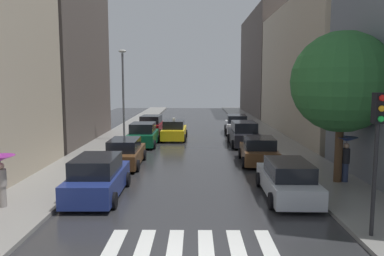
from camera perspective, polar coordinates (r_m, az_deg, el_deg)
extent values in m
cube|color=#2C2C2F|center=(33.14, 0.24, -1.31)|extent=(28.00, 72.00, 0.04)
cube|color=gray|center=(33.78, -10.85, -1.12)|extent=(3.00, 72.00, 0.15)
cube|color=gray|center=(33.73, 11.35, -1.14)|extent=(3.00, 72.00, 0.15)
cube|color=silver|center=(11.87, -11.64, -16.78)|extent=(0.45, 2.20, 0.01)
cube|color=silver|center=(11.72, -7.14, -17.00)|extent=(0.45, 2.20, 0.01)
cube|color=silver|center=(11.64, -2.54, -17.13)|extent=(0.45, 2.20, 0.01)
cube|color=silver|center=(11.63, 2.10, -17.15)|extent=(0.45, 2.20, 0.01)
cube|color=silver|center=(11.69, 6.72, -17.06)|extent=(0.45, 2.20, 0.01)
cube|color=silver|center=(11.82, 11.25, -16.88)|extent=(0.45, 2.20, 0.01)
cube|color=#564C47|center=(32.25, -20.37, 14.22)|extent=(6.00, 12.64, 18.13)
cube|color=#B2A38C|center=(36.06, 18.21, 8.26)|extent=(6.00, 21.46, 11.57)
cube|color=#564C47|center=(57.08, 11.60, 9.29)|extent=(6.00, 20.69, 14.40)
cube|color=navy|center=(16.37, -13.90, -7.93)|extent=(1.94, 4.73, 0.86)
cube|color=black|center=(15.97, -14.18, -5.44)|extent=(1.68, 2.61, 0.70)
cylinder|color=black|center=(18.13, -15.63, -7.46)|extent=(0.23, 0.64, 0.64)
cylinder|color=black|center=(17.73, -9.71, -7.63)|extent=(0.23, 0.64, 0.64)
cylinder|color=black|center=(15.27, -18.74, -10.30)|extent=(0.23, 0.64, 0.64)
cylinder|color=black|center=(14.80, -11.71, -10.63)|extent=(0.23, 0.64, 0.64)
cube|color=brown|center=(21.99, -10.00, -4.15)|extent=(1.82, 4.56, 0.76)
cube|color=black|center=(21.64, -10.14, -2.47)|extent=(1.58, 2.52, 0.62)
cylinder|color=black|center=(23.64, -11.49, -3.99)|extent=(0.23, 0.64, 0.64)
cylinder|color=black|center=(23.36, -7.22, -4.04)|extent=(0.23, 0.64, 0.64)
cylinder|color=black|center=(20.77, -13.11, -5.55)|extent=(0.23, 0.64, 0.64)
cylinder|color=black|center=(20.45, -8.25, -5.64)|extent=(0.23, 0.64, 0.64)
cube|color=#0C4C2D|center=(28.50, -7.32, -1.46)|extent=(1.94, 4.23, 0.86)
cube|color=black|center=(28.19, -7.40, 0.05)|extent=(1.70, 2.33, 0.70)
cylinder|color=black|center=(30.05, -8.73, -1.60)|extent=(0.23, 0.64, 0.64)
cylinder|color=black|center=(29.79, -5.11, -1.62)|extent=(0.23, 0.64, 0.64)
cylinder|color=black|center=(27.34, -9.70, -2.47)|extent=(0.23, 0.64, 0.64)
cylinder|color=black|center=(27.06, -5.73, -2.50)|extent=(0.23, 0.64, 0.64)
cube|color=maroon|center=(34.62, -6.08, 0.04)|extent=(2.13, 4.49, 0.86)
cube|color=black|center=(34.32, -6.16, 1.29)|extent=(1.80, 2.50, 0.70)
cylinder|color=black|center=(36.24, -7.20, -0.12)|extent=(0.25, 0.65, 0.64)
cylinder|color=black|center=(35.94, -4.20, -0.14)|extent=(0.25, 0.65, 0.64)
cylinder|color=black|center=(33.41, -8.10, -0.73)|extent=(0.25, 0.65, 0.64)
cylinder|color=black|center=(33.08, -4.85, -0.76)|extent=(0.25, 0.65, 0.64)
cube|color=#B2B7BF|center=(16.37, 14.09, -8.13)|extent=(1.89, 4.79, 0.75)
cube|color=black|center=(15.98, 14.36, -5.98)|extent=(1.64, 2.65, 0.62)
cylinder|color=black|center=(17.75, 10.05, -7.61)|extent=(0.23, 0.64, 0.64)
cylinder|color=black|center=(18.12, 15.80, -7.48)|extent=(0.23, 0.64, 0.64)
cylinder|color=black|center=(14.77, 11.93, -10.67)|extent=(0.23, 0.64, 0.64)
cylinder|color=black|center=(15.21, 18.80, -10.38)|extent=(0.23, 0.64, 0.64)
cube|color=brown|center=(22.63, 9.97, -3.84)|extent=(2.11, 4.22, 0.76)
cube|color=black|center=(22.31, 10.07, -2.20)|extent=(1.79, 2.35, 0.62)
cylinder|color=black|center=(23.92, 7.29, -3.78)|extent=(0.25, 0.65, 0.64)
cylinder|color=black|center=(24.13, 11.85, -3.77)|extent=(0.25, 0.65, 0.64)
cylinder|color=black|center=(21.25, 7.82, -5.15)|extent=(0.25, 0.65, 0.64)
cylinder|color=black|center=(21.49, 12.94, -5.12)|extent=(0.25, 0.65, 0.64)
cube|color=black|center=(28.70, 7.74, -1.36)|extent=(1.94, 4.76, 0.90)
cube|color=black|center=(28.36, 7.83, 0.21)|extent=(1.69, 2.62, 0.74)
cylinder|color=black|center=(30.17, 5.55, -1.52)|extent=(0.23, 0.64, 0.64)
cylinder|color=black|center=(30.42, 9.08, -1.50)|extent=(0.23, 0.64, 0.64)
cylinder|color=black|center=(27.10, 6.21, -2.49)|extent=(0.23, 0.64, 0.64)
cylinder|color=black|center=(27.37, 10.13, -2.47)|extent=(0.23, 0.64, 0.64)
cube|color=silver|center=(35.28, 6.70, 0.16)|extent=(2.10, 4.54, 0.85)
cube|color=black|center=(34.98, 6.75, 1.38)|extent=(1.78, 2.53, 0.70)
cylinder|color=black|center=(36.73, 5.07, 0.01)|extent=(0.25, 0.65, 0.64)
cylinder|color=black|center=(36.85, 8.03, -0.01)|extent=(0.25, 0.65, 0.64)
cylinder|color=black|center=(33.81, 5.24, -0.60)|extent=(0.25, 0.65, 0.64)
cylinder|color=black|center=(33.94, 8.46, -0.62)|extent=(0.25, 0.65, 0.64)
cube|color=yellow|center=(31.34, -2.71, -0.70)|extent=(1.93, 4.38, 0.80)
cube|color=black|center=(31.04, -2.75, 0.57)|extent=(1.67, 2.42, 0.65)
cube|color=#F2EDCC|center=(30.99, -2.75, 1.33)|extent=(0.21, 0.36, 0.18)
cylinder|color=black|center=(32.87, -4.13, -0.80)|extent=(0.23, 0.64, 0.64)
cylinder|color=black|center=(32.74, -0.91, -0.82)|extent=(0.23, 0.64, 0.64)
cylinder|color=black|center=(30.04, -4.67, -1.54)|extent=(0.23, 0.64, 0.64)
cylinder|color=black|center=(29.90, -1.14, -1.56)|extent=(0.23, 0.64, 0.64)
cylinder|color=navy|center=(19.05, 22.02, -6.20)|extent=(0.28, 0.28, 0.87)
cylinder|color=black|center=(18.89, 22.13, -3.91)|extent=(0.36, 0.36, 0.69)
sphere|color=tan|center=(18.81, 22.20, -2.48)|extent=(0.27, 0.27, 0.27)
cone|color=navy|center=(18.77, 22.24, -1.58)|extent=(1.00, 1.00, 0.20)
cylinder|color=#333338|center=(18.83, 22.18, -2.75)|extent=(0.02, 0.02, 0.78)
cylinder|color=gray|center=(15.87, -26.61, -9.18)|extent=(0.28, 0.28, 0.79)
cylinder|color=gray|center=(15.70, -26.75, -6.69)|extent=(0.36, 0.36, 0.63)
sphere|color=tan|center=(15.61, -26.83, -5.13)|extent=(0.25, 0.25, 0.25)
cone|color=#8C1E8C|center=(15.55, -26.89, -4.10)|extent=(1.04, 1.04, 0.20)
cylinder|color=#333338|center=(15.62, -26.82, -5.40)|extent=(0.02, 0.02, 0.72)
cylinder|color=#513823|center=(18.75, 21.16, -3.57)|extent=(0.36, 0.36, 2.66)
sphere|color=#2D6932|center=(18.46, 21.61, 6.46)|extent=(4.56, 4.56, 4.56)
cylinder|color=black|center=(12.56, 25.73, -7.12)|extent=(0.12, 0.12, 3.40)
cube|color=black|center=(12.24, 26.26, 2.70)|extent=(0.30, 0.30, 0.90)
sphere|color=red|center=(12.07, 26.70, 4.05)|extent=(0.18, 0.18, 0.18)
sphere|color=#F2A519|center=(12.08, 26.63, 2.63)|extent=(0.18, 0.18, 0.18)
sphere|color=green|center=(12.10, 26.55, 1.22)|extent=(0.18, 0.18, 0.18)
cylinder|color=#595B60|center=(30.54, -10.28, 4.62)|extent=(0.16, 0.16, 6.82)
ellipsoid|color=beige|center=(30.60, -10.43, 11.29)|extent=(0.60, 0.28, 0.24)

